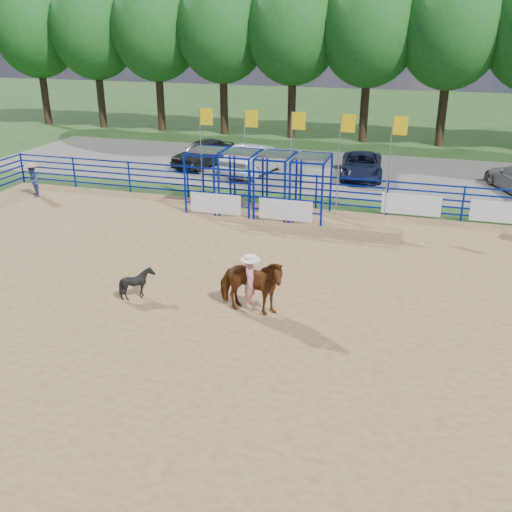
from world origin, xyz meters
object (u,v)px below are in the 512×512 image
spectator_cowboy (32,180)px  car_b (256,159)px  car_c (361,165)px  calf (137,283)px  car_a (204,152)px  horse_and_rider (251,283)px

spectator_cowboy → car_b: car_b is taller
car_b → car_c: (5.51, 0.81, -0.17)m
calf → car_a: 16.86m
calf → car_b: car_b is taller
spectator_cowboy → car_b: 11.21m
car_b → car_c: bearing=-159.4°
car_a → calf: bearing=-58.4°
calf → car_b: bearing=7.2°
car_a → horse_and_rider: bearing=-47.7°
spectator_cowboy → car_c: spectator_cowboy is taller
calf → car_c: bearing=-12.2°
car_a → spectator_cowboy: bearing=-106.2°
calf → spectator_cowboy: spectator_cowboy is taller
horse_and_rider → car_b: 15.95m
car_a → car_b: car_b is taller
horse_and_rider → calf: size_ratio=2.58×
horse_and_rider → car_a: 18.03m
spectator_cowboy → car_b: bearing=40.3°
calf → spectator_cowboy: (-9.63, 8.10, 0.31)m
calf → car_a: car_a is taller
horse_and_rider → car_b: bearing=106.5°
car_a → car_b: (3.36, -0.92, 0.06)m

